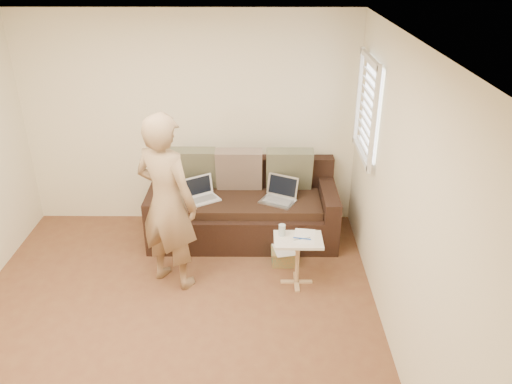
# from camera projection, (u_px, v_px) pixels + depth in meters

# --- Properties ---
(floor) EXTENTS (4.50, 4.50, 0.00)m
(floor) POSITION_uv_depth(u_px,v_px,m) (168.00, 336.00, 4.67)
(floor) COLOR brown
(floor) RESTS_ON ground
(ceiling) EXTENTS (4.50, 4.50, 0.00)m
(ceiling) POSITION_uv_depth(u_px,v_px,m) (139.00, 46.00, 3.52)
(ceiling) COLOR white
(ceiling) RESTS_ON wall_back
(wall_back) EXTENTS (4.00, 0.00, 4.00)m
(wall_back) POSITION_uv_depth(u_px,v_px,m) (190.00, 122.00, 6.11)
(wall_back) COLOR beige
(wall_back) RESTS_ON ground
(wall_right) EXTENTS (0.00, 4.50, 4.50)m
(wall_right) POSITION_uv_depth(u_px,v_px,m) (404.00, 212.00, 4.08)
(wall_right) COLOR beige
(wall_right) RESTS_ON ground
(window_blinds) EXTENTS (0.12, 0.88, 1.08)m
(window_blinds) POSITION_uv_depth(u_px,v_px,m) (368.00, 108.00, 5.25)
(window_blinds) COLOR white
(window_blinds) RESTS_ON wall_right
(sofa) EXTENTS (2.20, 0.95, 0.85)m
(sofa) POSITION_uv_depth(u_px,v_px,m) (243.00, 205.00, 6.07)
(sofa) COLOR black
(sofa) RESTS_ON ground
(pillow_left) EXTENTS (0.55, 0.29, 0.57)m
(pillow_left) POSITION_uv_depth(u_px,v_px,m) (194.00, 168.00, 6.13)
(pillow_left) COLOR #4E533D
(pillow_left) RESTS_ON sofa
(pillow_mid) EXTENTS (0.55, 0.27, 0.57)m
(pillow_mid) POSITION_uv_depth(u_px,v_px,m) (239.00, 170.00, 6.09)
(pillow_mid) COLOR #745B52
(pillow_mid) RESTS_ON sofa
(pillow_right) EXTENTS (0.55, 0.28, 0.57)m
(pillow_right) POSITION_uv_depth(u_px,v_px,m) (289.00, 169.00, 6.10)
(pillow_right) COLOR #4E533D
(pillow_right) RESTS_ON sofa
(laptop_silver) EXTENTS (0.47, 0.42, 0.26)m
(laptop_silver) POSITION_uv_depth(u_px,v_px,m) (278.00, 202.00, 5.93)
(laptop_silver) COLOR #B7BABC
(laptop_silver) RESTS_ON sofa
(laptop_white) EXTENTS (0.44, 0.41, 0.26)m
(laptop_white) POSITION_uv_depth(u_px,v_px,m) (204.00, 200.00, 5.97)
(laptop_white) COLOR white
(laptop_white) RESTS_ON sofa
(person) EXTENTS (0.82, 0.73, 1.86)m
(person) POSITION_uv_depth(u_px,v_px,m) (167.00, 202.00, 5.02)
(person) COLOR olive
(person) RESTS_ON ground
(side_table) EXTENTS (0.49, 0.34, 0.54)m
(side_table) POSITION_uv_depth(u_px,v_px,m) (297.00, 261.00, 5.27)
(side_table) COLOR silver
(side_table) RESTS_ON ground
(drinking_glass) EXTENTS (0.07, 0.07, 0.12)m
(drinking_glass) POSITION_uv_depth(u_px,v_px,m) (282.00, 230.00, 5.19)
(drinking_glass) COLOR silver
(drinking_glass) RESTS_ON side_table
(scissors) EXTENTS (0.18, 0.11, 0.02)m
(scissors) POSITION_uv_depth(u_px,v_px,m) (302.00, 239.00, 5.14)
(scissors) COLOR silver
(scissors) RESTS_ON side_table
(paper_on_table) EXTENTS (0.25, 0.33, 0.00)m
(paper_on_table) POSITION_uv_depth(u_px,v_px,m) (305.00, 236.00, 5.19)
(paper_on_table) COLOR white
(paper_on_table) RESTS_ON side_table
(striped_box) EXTENTS (0.28, 0.28, 0.18)m
(striped_box) POSITION_uv_depth(u_px,v_px,m) (284.00, 255.00, 5.70)
(striped_box) COLOR orange
(striped_box) RESTS_ON ground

